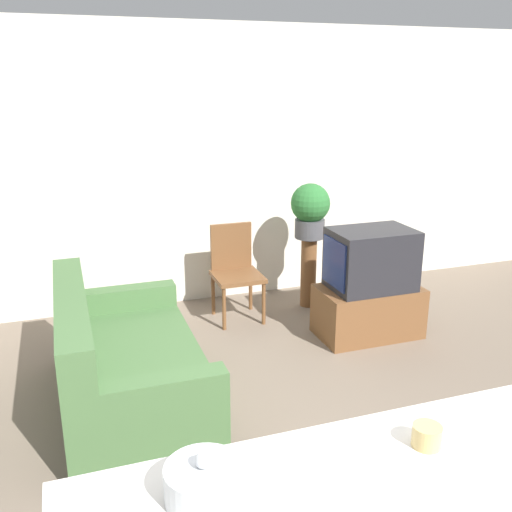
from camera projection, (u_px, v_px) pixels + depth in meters
name	position (u px, v px, depth m)	size (l,w,h in m)	color
wall_back	(169.00, 170.00, 5.46)	(9.00, 0.06, 2.70)	silver
couch	(124.00, 367.00, 3.92)	(0.92, 1.69, 0.85)	#476B3D
tv_stand	(368.00, 311.00, 5.03)	(0.89, 0.51, 0.45)	brown
television	(371.00, 259.00, 4.88)	(0.71, 0.48, 0.52)	#232328
wooden_chair	(235.00, 268.00, 5.35)	(0.44, 0.44, 0.89)	brown
plant_stand	(308.00, 272.00, 5.65)	(0.15, 0.15, 0.71)	brown
potted_plant	(310.00, 209.00, 5.46)	(0.38, 0.38, 0.53)	#4C4C51
decorative_bowl	(204.00, 482.00, 1.62)	(0.23, 0.23, 0.15)	silver
candle_jar	(427.00, 436.00, 1.86)	(0.10, 0.10, 0.07)	tan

